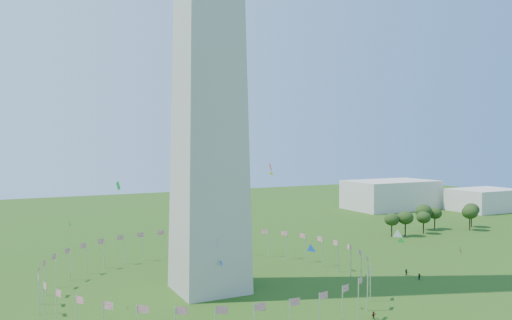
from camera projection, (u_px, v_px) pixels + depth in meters
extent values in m
cylinder|color=silver|center=(338.00, 256.00, 144.94)|extent=(0.24, 0.24, 9.00)
cylinder|color=silver|center=(322.00, 252.00, 150.86)|extent=(0.24, 0.24, 9.00)
cylinder|color=silver|center=(305.00, 248.00, 156.05)|extent=(0.24, 0.24, 9.00)
cylinder|color=silver|center=(287.00, 245.00, 160.36)|extent=(0.24, 0.24, 9.00)
cylinder|color=silver|center=(268.00, 243.00, 163.65)|extent=(0.24, 0.24, 9.00)
cylinder|color=silver|center=(248.00, 242.00, 165.82)|extent=(0.24, 0.24, 9.00)
cylinder|color=silver|center=(227.00, 241.00, 166.81)|extent=(0.24, 0.24, 9.00)
cylinder|color=silver|center=(206.00, 242.00, 166.59)|extent=(0.24, 0.24, 9.00)
cylinder|color=silver|center=(185.00, 242.00, 165.16)|extent=(0.24, 0.24, 9.00)
cylinder|color=silver|center=(164.00, 244.00, 162.57)|extent=(0.24, 0.24, 9.00)
cylinder|color=silver|center=(144.00, 246.00, 158.90)|extent=(0.24, 0.24, 9.00)
cylinder|color=silver|center=(123.00, 249.00, 154.25)|extent=(0.24, 0.24, 9.00)
cylinder|color=silver|center=(104.00, 253.00, 148.77)|extent=(0.24, 0.24, 9.00)
cylinder|color=silver|center=(86.00, 258.00, 142.63)|extent=(0.24, 0.24, 9.00)
cylinder|color=silver|center=(70.00, 264.00, 136.01)|extent=(0.24, 0.24, 9.00)
cylinder|color=silver|center=(56.00, 270.00, 129.11)|extent=(0.24, 0.24, 9.00)
cylinder|color=silver|center=(46.00, 277.00, 122.15)|extent=(0.24, 0.24, 9.00)
cylinder|color=silver|center=(39.00, 285.00, 115.33)|extent=(0.24, 0.24, 9.00)
cylinder|color=silver|center=(38.00, 294.00, 108.86)|extent=(0.24, 0.24, 9.00)
cylinder|color=silver|center=(44.00, 303.00, 102.94)|extent=(0.24, 0.24, 9.00)
cylinder|color=silver|center=(56.00, 311.00, 97.75)|extent=(0.24, 0.24, 9.00)
cylinder|color=silver|center=(76.00, 319.00, 93.44)|extent=(0.24, 0.24, 9.00)
cylinder|color=silver|center=(319.00, 316.00, 94.90)|extent=(0.24, 0.24, 9.00)
cylinder|color=silver|center=(342.00, 308.00, 99.54)|extent=(0.24, 0.24, 9.00)
cylinder|color=silver|center=(358.00, 299.00, 105.02)|extent=(0.24, 0.24, 9.00)
cylinder|color=silver|center=(367.00, 291.00, 111.16)|extent=(0.24, 0.24, 9.00)
cylinder|color=silver|center=(370.00, 282.00, 117.78)|extent=(0.24, 0.24, 9.00)
cylinder|color=silver|center=(368.00, 275.00, 124.68)|extent=(0.24, 0.24, 9.00)
cylinder|color=silver|center=(361.00, 268.00, 131.65)|extent=(0.24, 0.24, 9.00)
cylinder|color=silver|center=(351.00, 262.00, 138.47)|extent=(0.24, 0.24, 9.00)
cube|color=beige|center=(391.00, 195.00, 283.61)|extent=(50.00, 30.00, 16.00)
cube|color=beige|center=(484.00, 200.00, 274.96)|extent=(35.00, 25.00, 12.00)
imported|color=#521216|center=(374.00, 315.00, 106.16)|extent=(1.62, 0.97, 1.63)
imported|color=black|center=(419.00, 277.00, 136.36)|extent=(1.81, 1.27, 1.80)
imported|color=black|center=(406.00, 272.00, 141.12)|extent=(1.03, 1.75, 1.76)
plane|color=white|center=(398.00, 235.00, 108.68)|extent=(1.34, 2.43, 2.56)
plane|color=green|center=(118.00, 186.00, 88.67)|extent=(0.48, 1.79, 1.78)
plane|color=green|center=(70.00, 224.00, 111.59)|extent=(0.76, 1.63, 1.53)
plane|color=blue|center=(221.00, 263.00, 118.57)|extent=(1.26, 0.74, 1.30)
plane|color=red|center=(270.00, 167.00, 110.00)|extent=(1.33, 1.41, 1.83)
plane|color=orange|center=(342.00, 131.00, 130.65)|extent=(0.71, 0.84, 1.07)
plane|color=green|center=(401.00, 241.00, 109.27)|extent=(1.26, 1.24, 1.45)
plane|color=blue|center=(218.00, 242.00, 110.74)|extent=(1.94, 0.68, 2.06)
plane|color=yellow|center=(271.00, 173.00, 130.64)|extent=(1.15, 0.25, 1.18)
plane|color=orange|center=(461.00, 250.00, 123.95)|extent=(1.82, 2.11, 1.96)
plane|color=blue|center=(311.00, 249.00, 102.26)|extent=(1.00, 2.15, 2.29)
ellipsoid|color=#2B4918|center=(392.00, 225.00, 198.98)|extent=(5.91, 5.91, 9.23)
ellipsoid|color=#2B4918|center=(405.00, 224.00, 199.85)|extent=(6.41, 6.41, 10.01)
ellipsoid|color=#2B4918|center=(423.00, 223.00, 205.29)|extent=(5.78, 5.78, 9.03)
ellipsoid|color=#2B4918|center=(424.00, 218.00, 213.84)|extent=(6.94, 6.94, 10.84)
ellipsoid|color=#2B4918|center=(435.00, 218.00, 216.29)|extent=(5.94, 5.94, 9.28)
ellipsoid|color=#2B4918|center=(470.00, 218.00, 213.11)|extent=(6.62, 6.62, 10.34)
ellipsoid|color=#2B4918|center=(471.00, 215.00, 221.30)|extent=(6.69, 6.69, 10.45)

